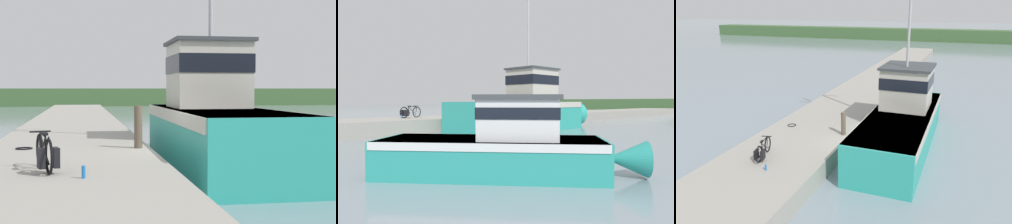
% 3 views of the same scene
% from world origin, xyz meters
% --- Properties ---
extents(ground_plane, '(320.00, 320.00, 0.00)m').
position_xyz_m(ground_plane, '(0.00, 0.00, 0.00)').
color(ground_plane, '#84939E').
extents(dock_pier, '(4.59, 80.00, 0.87)m').
position_xyz_m(dock_pier, '(-3.36, 0.00, 0.44)').
color(dock_pier, '#A39E93').
rests_on(dock_pier, ground_plane).
extents(fishing_boat_main, '(3.15, 11.85, 11.21)m').
position_xyz_m(fishing_boat_main, '(1.25, 2.70, 1.49)').
color(fishing_boat_main, teal).
rests_on(fishing_boat_main, ground_plane).
extents(bicycle_touring, '(0.67, 1.74, 0.79)m').
position_xyz_m(bicycle_touring, '(-3.72, -3.14, 1.23)').
color(bicycle_touring, black).
rests_on(bicycle_touring, dock_pier).
extents(mooring_post, '(0.23, 0.23, 1.19)m').
position_xyz_m(mooring_post, '(-1.42, 0.66, 1.46)').
color(mooring_post, brown).
rests_on(mooring_post, dock_pier).
extents(hose_coil, '(0.47, 0.47, 0.04)m').
position_xyz_m(hose_coil, '(-4.57, 0.92, 0.89)').
color(hose_coil, black).
rests_on(hose_coil, dock_pier).
extents(water_bottle_by_bike, '(0.07, 0.07, 0.24)m').
position_xyz_m(water_bottle_by_bike, '(-2.97, -4.04, 0.99)').
color(water_bottle_by_bike, blue).
rests_on(water_bottle_by_bike, dock_pier).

